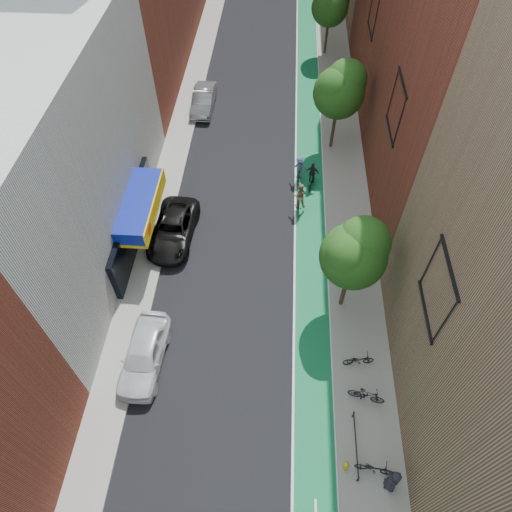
% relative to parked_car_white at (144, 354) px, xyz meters
% --- Properties ---
extents(ground, '(160.00, 160.00, 0.00)m').
position_rel_parked_car_white_xyz_m(ground, '(4.60, -5.88, -0.82)').
color(ground, black).
rests_on(ground, ground).
extents(bike_lane, '(2.00, 68.00, 0.01)m').
position_rel_parked_car_white_xyz_m(bike_lane, '(8.60, 20.12, -0.81)').
color(bike_lane, '#126645').
rests_on(bike_lane, ground).
extents(sidewalk_left, '(2.00, 68.00, 0.15)m').
position_rel_parked_car_white_xyz_m(sidewalk_left, '(-1.40, 20.12, -0.74)').
color(sidewalk_left, gray).
rests_on(sidewalk_left, ground).
extents(sidewalk_right, '(3.00, 68.00, 0.15)m').
position_rel_parked_car_white_xyz_m(sidewalk_right, '(11.10, 20.12, -0.74)').
color(sidewalk_right, gray).
rests_on(sidewalk_right, ground).
extents(building_left_white, '(8.00, 20.00, 12.00)m').
position_rel_parked_car_white_xyz_m(building_left_white, '(-6.40, 8.12, 5.18)').
color(building_left_white, silver).
rests_on(building_left_white, ground).
extents(tree_near, '(3.40, 3.36, 6.42)m').
position_rel_parked_car_white_xyz_m(tree_near, '(10.25, 4.14, 3.84)').
color(tree_near, '#332619').
rests_on(tree_near, ground).
extents(tree_mid, '(3.55, 3.53, 6.74)m').
position_rel_parked_car_white_xyz_m(tree_mid, '(10.25, 18.14, 4.07)').
color(tree_mid, '#332619').
rests_on(tree_mid, ground).
extents(tree_far, '(3.30, 3.25, 6.21)m').
position_rel_parked_car_white_xyz_m(tree_far, '(10.25, 32.14, 3.68)').
color(tree_far, '#332619').
rests_on(tree_far, ground).
extents(parked_car_white, '(2.16, 4.89, 1.64)m').
position_rel_parked_car_white_xyz_m(parked_car_white, '(0.00, 0.00, 0.00)').
color(parked_car_white, silver).
rests_on(parked_car_white, ground).
extents(parked_car_black, '(2.78, 5.50, 1.49)m').
position_rel_parked_car_white_xyz_m(parked_car_black, '(0.00, 8.54, -0.07)').
color(parked_car_black, black).
rests_on(parked_car_black, ground).
extents(parked_car_silver, '(1.70, 4.67, 1.53)m').
position_rel_parked_car_white_xyz_m(parked_car_silver, '(0.00, 22.67, -0.05)').
color(parked_car_silver, gray).
rests_on(parked_car_silver, ground).
extents(cyclist_lane_near, '(0.92, 1.54, 2.20)m').
position_rel_parked_car_white_xyz_m(cyclist_lane_near, '(7.80, 11.44, 0.18)').
color(cyclist_lane_near, black).
rests_on(cyclist_lane_near, ground).
extents(cyclist_lane_mid, '(1.01, 1.76, 1.96)m').
position_rel_parked_car_white_xyz_m(cyclist_lane_mid, '(8.68, 13.81, -0.09)').
color(cyclist_lane_mid, black).
rests_on(cyclist_lane_mid, ground).
extents(cyclist_lane_far, '(1.05, 1.69, 1.93)m').
position_rel_parked_car_white_xyz_m(cyclist_lane_far, '(7.80, 14.39, 0.03)').
color(cyclist_lane_far, black).
rests_on(cyclist_lane_far, ground).
extents(parked_bike_near, '(1.73, 0.80, 0.88)m').
position_rel_parked_car_white_xyz_m(parked_bike_near, '(11.11, -4.62, -0.23)').
color(parked_bike_near, black).
rests_on(parked_bike_near, sidewalk_right).
extents(parked_bike_mid, '(1.84, 0.90, 1.07)m').
position_rel_parked_car_white_xyz_m(parked_bike_mid, '(11.06, -1.39, -0.13)').
color(parked_bike_mid, black).
rests_on(parked_bike_mid, sidewalk_right).
extents(parked_bike_far, '(1.66, 0.77, 0.84)m').
position_rel_parked_car_white_xyz_m(parked_bike_far, '(10.84, 0.48, -0.25)').
color(parked_bike_far, black).
rests_on(parked_bike_far, sidewalk_right).
extents(pedestrian, '(0.67, 0.89, 1.65)m').
position_rel_parked_car_white_xyz_m(pedestrian, '(11.78, -5.16, 0.16)').
color(pedestrian, '#212129').
rests_on(pedestrian, sidewalk_right).
extents(fire_hydrant, '(0.23, 0.23, 0.67)m').
position_rel_parked_car_white_xyz_m(fire_hydrant, '(9.90, -4.59, -0.31)').
color(fire_hydrant, gold).
rests_on(fire_hydrant, sidewalk_right).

